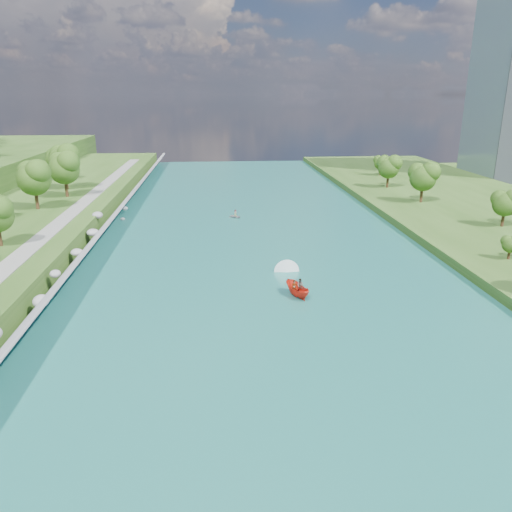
{
  "coord_description": "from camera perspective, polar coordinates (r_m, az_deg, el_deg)",
  "views": [
    {
      "loc": [
        -6.48,
        -49.48,
        23.99
      ],
      "look_at": [
        -0.91,
        16.6,
        2.5
      ],
      "focal_mm": 35.0,
      "sensor_mm": 36.0,
      "label": 1
    }
  ],
  "objects": [
    {
      "name": "river_water",
      "position": [
        73.77,
        0.49,
        -0.98
      ],
      "size": [
        55.0,
        240.0,
        0.1
      ],
      "primitive_type": "cube",
      "color": "#196162",
      "rests_on": "ground"
    },
    {
      "name": "trees_east",
      "position": [
        90.47,
        24.45,
        5.12
      ],
      "size": [
        17.96,
        135.56,
        11.63
      ],
      "color": "#284813",
      "rests_on": "berm_east"
    },
    {
      "name": "riprap_bank",
      "position": [
        74.74,
        -19.62,
        -0.36
      ],
      "size": [
        4.31,
        236.0,
        4.34
      ],
      "color": "slate",
      "rests_on": "ground"
    },
    {
      "name": "riverside_path",
      "position": [
        76.95,
        -24.38,
        0.91
      ],
      "size": [
        3.0,
        200.0,
        0.1
      ],
      "primitive_type": "cube",
      "color": "gray",
      "rests_on": "berm_west"
    },
    {
      "name": "motorboat",
      "position": [
        63.34,
        4.53,
        -3.49
      ],
      "size": [
        3.6,
        19.24,
        2.22
      ],
      "rotation": [
        0.0,
        0.0,
        3.49
      ],
      "color": "red",
      "rests_on": "river_water"
    },
    {
      "name": "ground",
      "position": [
        55.37,
        2.41,
        -7.74
      ],
      "size": [
        260.0,
        260.0,
        0.0
      ],
      "primitive_type": "plane",
      "color": "#2D5119",
      "rests_on": "ground"
    },
    {
      "name": "raft",
      "position": [
        102.08,
        -2.36,
        4.61
      ],
      "size": [
        3.32,
        3.46,
        1.59
      ],
      "rotation": [
        0.0,
        0.0,
        0.67
      ],
      "color": "#9B9EA3",
      "rests_on": "river_water"
    }
  ]
}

